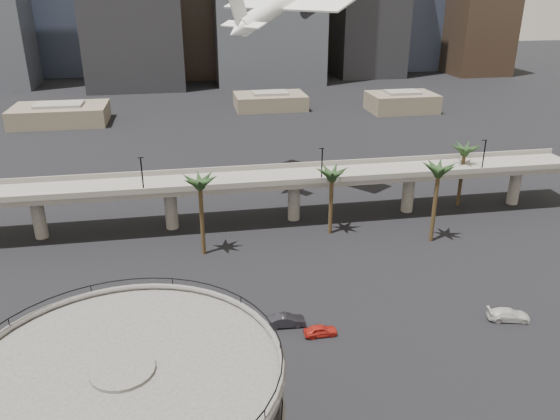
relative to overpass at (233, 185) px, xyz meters
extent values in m
cylinder|color=#4A4745|center=(-13.00, -59.00, 4.44)|extent=(22.00, 22.00, 0.45)
torus|color=#4A4745|center=(-13.00, -59.00, 4.91)|extent=(22.20, 22.20, 0.50)
torus|color=black|center=(-13.00, -59.00, 5.71)|extent=(21.80, 21.80, 0.10)
cylinder|color=#4A4745|center=(-13.00, -59.00, 8.44)|extent=(22.00, 22.00, 0.45)
torus|color=#4A4745|center=(-13.00, -59.00, 8.91)|extent=(22.20, 22.20, 0.50)
torus|color=black|center=(-13.00, -59.00, 9.71)|extent=(21.80, 21.80, 0.10)
cube|color=slate|center=(0.00, 0.00, 0.66)|extent=(130.00, 9.00, 0.90)
cube|color=slate|center=(0.00, -4.50, 1.56)|extent=(130.00, 0.30, 1.00)
cube|color=slate|center=(0.00, 4.50, 1.56)|extent=(130.00, 0.30, 1.00)
cylinder|color=slate|center=(-33.00, 0.00, -3.54)|extent=(2.20, 2.20, 8.00)
cylinder|color=slate|center=(-11.00, 0.00, -3.54)|extent=(2.20, 2.20, 8.00)
cylinder|color=slate|center=(11.00, 0.00, -3.54)|extent=(2.20, 2.20, 8.00)
cylinder|color=slate|center=(33.00, 0.00, -3.54)|extent=(2.20, 2.20, 8.00)
cylinder|color=slate|center=(55.00, 0.00, -3.54)|extent=(2.20, 2.20, 8.00)
cylinder|color=black|center=(-15.00, -4.00, 4.16)|extent=(0.24, 0.24, 6.00)
cylinder|color=black|center=(15.00, -4.00, 4.16)|extent=(0.24, 0.24, 6.00)
cylinder|color=black|center=(45.00, -4.00, 4.16)|extent=(0.24, 0.24, 6.00)
cylinder|color=#43331C|center=(-6.00, -11.00, -1.26)|extent=(0.70, 0.70, 12.15)
ellipsoid|color=#1B3116|center=(-6.00, -11.00, 5.21)|extent=(4.40, 4.40, 2.00)
cylinder|color=#43331C|center=(16.00, -7.00, -1.94)|extent=(0.70, 0.70, 10.80)
ellipsoid|color=#1B3116|center=(16.00, -7.00, 3.86)|extent=(4.40, 4.40, 2.00)
cylinder|color=#43331C|center=(32.00, -13.00, -1.04)|extent=(0.70, 0.70, 12.60)
ellipsoid|color=#1B3116|center=(32.00, -13.00, 5.66)|extent=(4.40, 4.40, 2.00)
cylinder|color=#43331C|center=(44.00, 1.00, -1.71)|extent=(0.70, 0.70, 11.25)
ellipsoid|color=#1B3116|center=(44.00, 1.00, 4.31)|extent=(4.40, 4.40, 2.00)
cube|color=#665A4B|center=(-45.00, 85.00, -4.59)|extent=(28.00, 18.00, 5.50)
cube|color=slate|center=(-45.00, 85.00, -1.44)|extent=(14.00, 9.00, 0.80)
cube|color=#665A4B|center=(22.00, 95.00, -4.84)|extent=(24.00, 16.00, 5.00)
cube|color=slate|center=(22.00, 95.00, -1.94)|extent=(12.00, 8.00, 0.80)
cube|color=#665A4B|center=(65.00, 83.00, -4.34)|extent=(22.00, 15.00, 6.00)
cube|color=slate|center=(65.00, 83.00, -0.94)|extent=(11.00, 7.50, 0.80)
cube|color=#333B4E|center=(-55.00, 190.00, 16.08)|extent=(30.00, 30.00, 46.83)
cube|color=gray|center=(55.00, 185.00, 13.15)|extent=(24.00, 24.00, 40.98)
cube|color=#32251B|center=(130.00, 155.00, 20.96)|extent=(26.00, 26.00, 56.59)
cube|color=gray|center=(18.00, 205.00, 11.20)|extent=(22.00, 22.00, 37.08)
cone|color=white|center=(2.40, 9.54, 25.12)|extent=(5.16, 4.96, 4.01)
cube|color=white|center=(12.75, 17.53, 29.44)|extent=(22.04, 26.13, 2.48)
cube|color=white|center=(3.70, 10.55, 26.15)|extent=(7.55, 8.87, 1.02)
cube|color=white|center=(2.96, 9.97, 28.63)|extent=(3.91, 3.12, 5.95)
cylinder|color=#29282E|center=(10.29, 22.22, 28.36)|extent=(4.64, 4.19, 3.18)
cylinder|color=#29282E|center=(16.66, 13.95, 28.36)|extent=(4.64, 4.19, 3.18)
imported|color=#B42219|center=(7.08, -35.77, -6.63)|extent=(4.18, 1.75, 1.41)
imported|color=black|center=(3.29, -33.05, -6.54)|extent=(4.94, 1.94, 1.60)
imported|color=silver|center=(31.82, -36.79, -6.57)|extent=(5.68, 3.33, 1.54)
camera|label=1|loc=(-7.77, -90.27, 33.05)|focal=35.00mm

